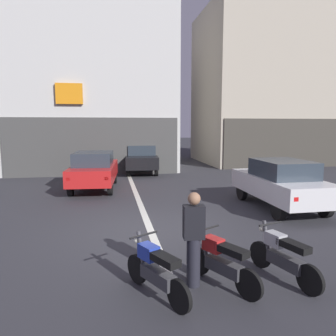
% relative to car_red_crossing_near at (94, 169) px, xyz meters
% --- Properties ---
extents(ground_plane, '(120.00, 120.00, 0.00)m').
position_rel_car_red_crossing_near_xyz_m(ground_plane, '(1.70, -5.89, -0.89)').
color(ground_plane, '#333338').
extents(lane_centre_line, '(0.20, 18.00, 0.01)m').
position_rel_car_red_crossing_near_xyz_m(lane_centre_line, '(1.70, 0.11, -0.88)').
color(lane_centre_line, silver).
rests_on(lane_centre_line, ground).
extents(building_mid_block, '(9.80, 9.62, 11.09)m').
position_rel_car_red_crossing_near_xyz_m(building_mid_block, '(-0.19, 8.53, 4.65)').
color(building_mid_block, silver).
rests_on(building_mid_block, ground).
extents(building_far_right, '(8.80, 7.48, 11.03)m').
position_rel_car_red_crossing_near_xyz_m(building_far_right, '(11.95, 8.53, 4.62)').
color(building_far_right, '#B2A893').
rests_on(building_far_right, ground).
extents(car_red_crossing_near, '(2.10, 4.23, 1.64)m').
position_rel_car_red_crossing_near_xyz_m(car_red_crossing_near, '(0.00, 0.00, 0.00)').
color(car_red_crossing_near, black).
rests_on(car_red_crossing_near, ground).
extents(car_white_parked_kerbside, '(1.76, 4.10, 1.64)m').
position_rel_car_red_crossing_near_xyz_m(car_white_parked_kerbside, '(6.31, -4.37, 0.00)').
color(car_white_parked_kerbside, black).
rests_on(car_white_parked_kerbside, ground).
extents(car_black_down_street, '(2.10, 4.23, 1.64)m').
position_rel_car_red_crossing_near_xyz_m(car_black_down_street, '(2.53, 4.46, 0.00)').
color(car_black_down_street, black).
rests_on(car_black_down_street, ground).
extents(motorcycle_blue_row_leftmost, '(0.85, 1.51, 0.98)m').
position_rel_car_red_crossing_near_xyz_m(motorcycle_blue_row_leftmost, '(1.37, -9.08, -0.43)').
color(motorcycle_blue_row_leftmost, black).
rests_on(motorcycle_blue_row_leftmost, ground).
extents(motorcycle_red_row_left_mid, '(0.85, 1.51, 0.98)m').
position_rel_car_red_crossing_near_xyz_m(motorcycle_red_row_left_mid, '(2.54, -8.95, -0.43)').
color(motorcycle_red_row_left_mid, black).
rests_on(motorcycle_red_row_left_mid, ground).
extents(motorcycle_silver_row_centre, '(0.64, 1.62, 0.98)m').
position_rel_car_red_crossing_near_xyz_m(motorcycle_silver_row_centre, '(3.71, -8.94, -0.43)').
color(motorcycle_silver_row_centre, black).
rests_on(motorcycle_silver_row_centre, ground).
extents(person_by_motorcycles, '(0.37, 0.24, 1.67)m').
position_rel_car_red_crossing_near_xyz_m(person_by_motorcycles, '(2.06, -8.85, -0.03)').
color(person_by_motorcycles, '#23232D').
rests_on(person_by_motorcycles, ground).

